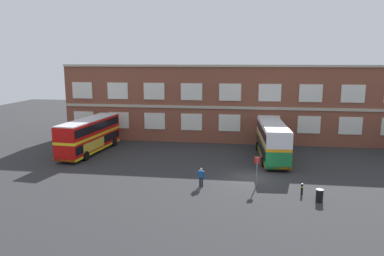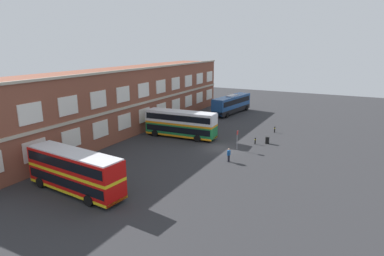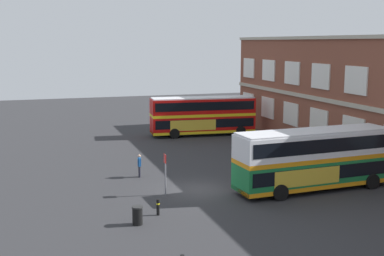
{
  "view_description": "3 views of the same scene",
  "coord_description": "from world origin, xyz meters",
  "px_view_note": "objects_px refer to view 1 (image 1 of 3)",
  "views": [
    {
      "loc": [
        -0.74,
        -33.73,
        10.98
      ],
      "look_at": [
        -6.06,
        3.25,
        4.02
      ],
      "focal_mm": 34.35,
      "sensor_mm": 36.0,
      "label": 1
    },
    {
      "loc": [
        -39.61,
        -16.36,
        13.87
      ],
      "look_at": [
        -5.29,
        1.36,
        3.93
      ],
      "focal_mm": 30.52,
      "sensor_mm": 36.0,
      "label": 2
    },
    {
      "loc": [
        31.04,
        -10.7,
        9.82
      ],
      "look_at": [
        -5.35,
        1.24,
        3.27
      ],
      "focal_mm": 47.11,
      "sensor_mm": 36.0,
      "label": 3
    }
  ],
  "objects_px": {
    "waiting_passenger": "(201,176)",
    "station_litter_bin": "(319,196)",
    "double_decker_near": "(90,135)",
    "double_decker_middle": "(272,140)",
    "bus_stand_flag": "(257,169)",
    "safety_bollard_east": "(302,189)"
  },
  "relations": [
    {
      "from": "double_decker_near",
      "to": "waiting_passenger",
      "type": "distance_m",
      "value": 17.76
    },
    {
      "from": "double_decker_near",
      "to": "bus_stand_flag",
      "type": "bearing_deg",
      "value": -25.81
    },
    {
      "from": "double_decker_near",
      "to": "waiting_passenger",
      "type": "bearing_deg",
      "value": -34.56
    },
    {
      "from": "double_decker_near",
      "to": "waiting_passenger",
      "type": "relative_size",
      "value": 6.58
    },
    {
      "from": "waiting_passenger",
      "to": "station_litter_bin",
      "type": "height_order",
      "value": "waiting_passenger"
    },
    {
      "from": "bus_stand_flag",
      "to": "safety_bollard_east",
      "type": "xyz_separation_m",
      "value": [
        3.65,
        -1.43,
        -1.14
      ]
    },
    {
      "from": "bus_stand_flag",
      "to": "safety_bollard_east",
      "type": "bearing_deg",
      "value": -21.38
    },
    {
      "from": "double_decker_middle",
      "to": "safety_bollard_east",
      "type": "distance_m",
      "value": 11.44
    },
    {
      "from": "waiting_passenger",
      "to": "station_litter_bin",
      "type": "xyz_separation_m",
      "value": [
        9.59,
        -2.21,
        -0.41
      ]
    },
    {
      "from": "station_litter_bin",
      "to": "safety_bollard_east",
      "type": "bearing_deg",
      "value": 127.9
    },
    {
      "from": "double_decker_middle",
      "to": "waiting_passenger",
      "type": "bearing_deg",
      "value": -123.04
    },
    {
      "from": "safety_bollard_east",
      "to": "station_litter_bin",
      "type": "bearing_deg",
      "value": -52.1
    },
    {
      "from": "waiting_passenger",
      "to": "bus_stand_flag",
      "type": "height_order",
      "value": "bus_stand_flag"
    },
    {
      "from": "double_decker_near",
      "to": "double_decker_middle",
      "type": "relative_size",
      "value": 1.01
    },
    {
      "from": "double_decker_middle",
      "to": "bus_stand_flag",
      "type": "relative_size",
      "value": 4.12
    },
    {
      "from": "double_decker_middle",
      "to": "station_litter_bin",
      "type": "relative_size",
      "value": 10.8
    },
    {
      "from": "waiting_passenger",
      "to": "double_decker_near",
      "type": "bearing_deg",
      "value": 145.44
    },
    {
      "from": "double_decker_middle",
      "to": "safety_bollard_east",
      "type": "relative_size",
      "value": 11.71
    },
    {
      "from": "waiting_passenger",
      "to": "station_litter_bin",
      "type": "distance_m",
      "value": 9.85
    },
    {
      "from": "double_decker_near",
      "to": "bus_stand_flag",
      "type": "relative_size",
      "value": 4.15
    },
    {
      "from": "station_litter_bin",
      "to": "safety_bollard_east",
      "type": "xyz_separation_m",
      "value": [
        -1.12,
        1.44,
        -0.03
      ]
    },
    {
      "from": "double_decker_middle",
      "to": "station_litter_bin",
      "type": "xyz_separation_m",
      "value": [
        2.81,
        -12.64,
        -1.63
      ]
    }
  ]
}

